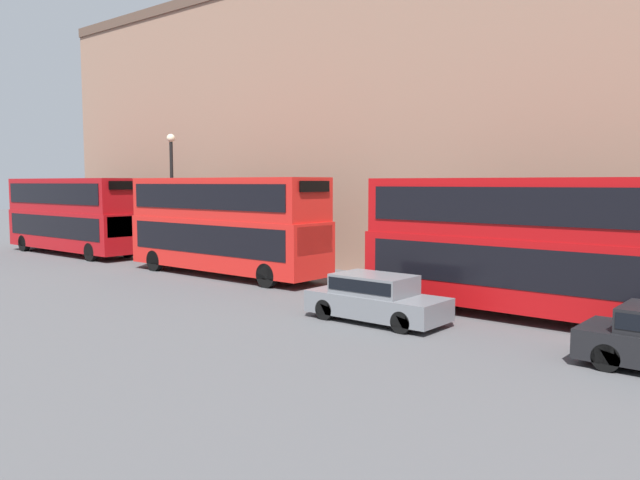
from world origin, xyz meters
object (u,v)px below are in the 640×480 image
(bus_leading, at_px, (539,242))
(bus_second_in_queue, at_px, (225,222))
(pedestrian, at_px, (183,245))
(car_hatchback, at_px, (376,297))
(bus_third_in_queue, at_px, (72,213))

(bus_leading, height_order, bus_second_in_queue, bus_second_in_queue)
(bus_leading, bearing_deg, pedestrian, 82.23)
(car_hatchback, height_order, pedestrian, pedestrian)
(bus_leading, distance_m, pedestrian, 21.34)
(bus_third_in_queue, bearing_deg, bus_second_in_queue, -90.00)
(bus_second_in_queue, height_order, bus_third_in_queue, bus_third_in_queue)
(bus_leading, xyz_separation_m, bus_second_in_queue, (0.00, 14.34, 0.04))
(bus_second_in_queue, distance_m, pedestrian, 7.52)
(car_hatchback, distance_m, pedestrian, 18.48)
(bus_third_in_queue, height_order, pedestrian, bus_third_in_queue)
(car_hatchback, bearing_deg, bus_leading, -47.36)
(car_hatchback, bearing_deg, pedestrian, 70.16)
(bus_third_in_queue, bearing_deg, car_hatchback, -98.04)
(bus_second_in_queue, relative_size, bus_third_in_queue, 0.98)
(bus_third_in_queue, bearing_deg, pedestrian, -66.74)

